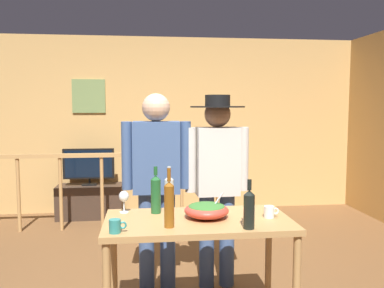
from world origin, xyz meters
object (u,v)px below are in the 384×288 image
flat_screen_tv (89,164)px  person_standing_left (157,175)px  wine_glass (124,197)px  wine_bottle_clear (169,192)px  mug_white (269,212)px  person_standing_right (217,174)px  stair_railing (121,179)px  wine_bottle_amber (169,203)px  wine_bottle_green (156,193)px  tv_console (90,201)px  framed_picture (89,96)px  serving_table (198,232)px  salad_bowl (207,210)px  wine_bottle_dark (249,208)px  mug_teal (115,226)px

flat_screen_tv → person_standing_left: 2.52m
wine_glass → wine_bottle_clear: wine_bottle_clear is taller
mug_white → person_standing_right: person_standing_right is taller
stair_railing → wine_bottle_clear: 2.33m
wine_bottle_clear → wine_bottle_amber: bearing=-93.6°
wine_bottle_green → person_standing_right: person_standing_right is taller
tv_console → wine_bottle_green: wine_bottle_green is taller
framed_picture → serving_table: 3.70m
framed_picture → serving_table: (1.14, -3.38, -1.00)m
salad_bowl → wine_glass: bearing=160.3°
wine_bottle_clear → mug_white: size_ratio=3.08×
flat_screen_tv → wine_bottle_dark: (1.41, -3.31, 0.17)m
framed_picture → wine_glass: framed_picture is taller
wine_bottle_dark → salad_bowl: bearing=129.0°
flat_screen_tv → wine_bottle_amber: (0.92, -3.22, 0.20)m
wine_bottle_dark → tv_console: bearing=112.9°
wine_bottle_clear → mug_teal: size_ratio=3.04×
mug_teal → person_standing_right: bearing=49.8°
tv_console → wine_bottle_clear: wine_bottle_clear is taller
tv_console → mug_white: size_ratio=8.44×
flat_screen_tv → wine_bottle_clear: wine_bottle_clear is taller
tv_console → person_standing_left: person_standing_left is taller
wine_bottle_clear → mug_white: (0.68, -0.28, -0.10)m
wine_glass → framed_picture: bearing=101.4°
framed_picture → mug_teal: (0.60, -3.62, -0.87)m
framed_picture → wine_bottle_green: size_ratio=1.43×
flat_screen_tv → person_standing_right: size_ratio=0.42×
stair_railing → wine_bottle_green: (0.38, -2.32, 0.30)m
wine_bottle_green → wine_bottle_clear: 0.12m
wine_glass → stair_railing: bearing=93.8°
salad_bowl → wine_glass: (-0.57, 0.20, 0.05)m
wine_bottle_amber → person_standing_left: bearing=93.3°
salad_bowl → mug_white: 0.43m
salad_bowl → serving_table: bearing=-160.6°
tv_console → person_standing_left: size_ratio=0.54×
wine_bottle_green → mug_white: size_ratio=3.18×
salad_bowl → person_standing_left: bearing=115.2°
wine_bottle_green → person_standing_left: (0.02, 0.51, 0.05)m
serving_table → mug_white: size_ratio=11.90×
person_standing_right → wine_bottle_green: bearing=41.7°
stair_railing → person_standing_right: size_ratio=2.20×
salad_bowl → wine_bottle_amber: (-0.27, -0.19, 0.10)m
salad_bowl → wine_bottle_green: wine_bottle_green is taller
serving_table → wine_bottle_amber: wine_bottle_amber is taller
flat_screen_tv → serving_table: size_ratio=0.55×
serving_table → person_standing_right: 0.80m
serving_table → wine_bottle_dark: (0.29, -0.26, 0.22)m
stair_railing → tv_console: 0.85m
framed_picture → wine_bottle_green: 3.39m
stair_railing → salad_bowl: stair_railing is taller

